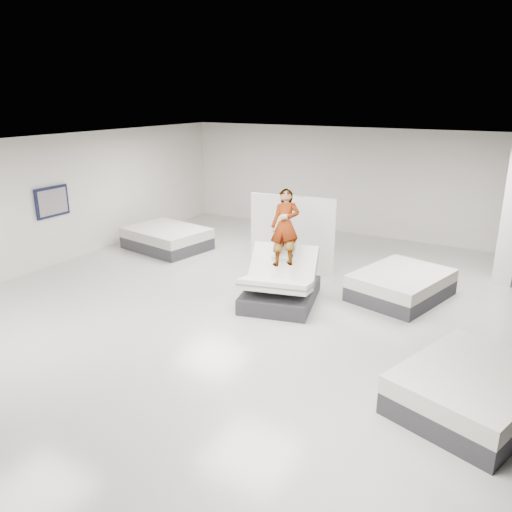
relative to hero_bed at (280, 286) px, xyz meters
name	(u,v)px	position (x,y,z in m)	size (l,w,h in m)	color
room	(251,240)	(-0.10, -1.04, 1.23)	(14.00, 14.04, 3.20)	#B7B4AD
hero_bed	(280,286)	(0.00, 0.00, 0.00)	(1.77, 2.10, 1.21)	#313136
person	(285,242)	(-0.08, 0.32, 0.84)	(0.61, 0.40, 1.67)	slate
remote	(291,257)	(0.22, 0.03, 0.65)	(0.05, 0.14, 0.03)	black
divider_panel	(292,235)	(-0.62, 1.79, 0.57)	(2.06, 0.09, 1.87)	white
flat_bed_right_far	(401,285)	(2.10, 1.50, -0.09)	(2.02, 2.37, 0.56)	#313136
flat_bed_right_near	(472,390)	(3.93, -2.00, -0.08)	(2.17, 2.50, 0.58)	#313136
flat_bed_left_far	(167,238)	(-4.47, 1.84, -0.07)	(2.37, 1.93, 0.59)	#313136
column	(512,215)	(3.90, 3.46, 1.23)	(0.40, 0.40, 3.20)	silver
wall_poster	(52,202)	(-6.03, -0.54, 1.23)	(0.06, 0.95, 0.75)	black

